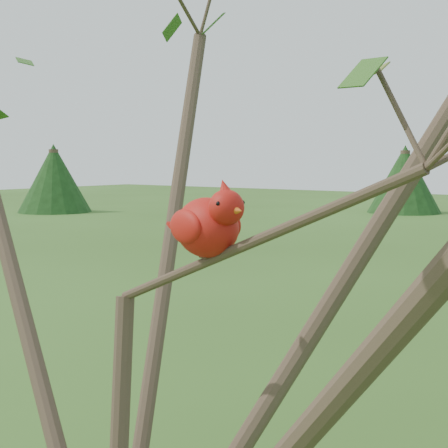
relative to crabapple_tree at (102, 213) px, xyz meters
name	(u,v)px	position (x,y,z in m)	size (l,w,h in m)	color
crabapple_tree	(102,213)	(0.00, 0.00, 0.00)	(2.35, 2.05, 2.95)	#3D2F21
cardinal	(209,225)	(0.14, 0.10, -0.02)	(0.21, 0.13, 0.15)	red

